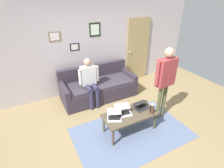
% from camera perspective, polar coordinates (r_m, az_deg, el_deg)
% --- Properties ---
extents(ground_plane, '(7.68, 7.68, 0.00)m').
position_cam_1_polar(ground_plane, '(4.08, 4.93, -14.54)').
color(ground_plane, '#967E54').
extents(area_rug, '(2.45, 1.56, 0.01)m').
position_cam_1_polar(area_rug, '(4.01, 6.40, -15.48)').
color(area_rug, slate).
rests_on(area_rug, ground_plane).
extents(back_wall, '(7.04, 0.11, 2.70)m').
position_cam_1_polar(back_wall, '(5.18, -7.72, 12.06)').
color(back_wall, '#C0B4BB').
rests_on(back_wall, ground_plane).
extents(interior_door, '(0.82, 0.09, 2.05)m').
position_cam_1_polar(interior_door, '(5.96, 8.29, 10.84)').
color(interior_door, tan).
rests_on(interior_door, ground_plane).
extents(couch, '(2.08, 0.88, 0.88)m').
position_cam_1_polar(couch, '(5.05, -4.55, -1.05)').
color(couch, '#362D38').
rests_on(couch, ground_plane).
extents(coffee_table, '(1.16, 0.55, 0.45)m').
position_cam_1_polar(coffee_table, '(3.81, 5.88, -10.24)').
color(coffee_table, brown).
rests_on(coffee_table, ground_plane).
extents(laptop_left, '(0.39, 0.41, 0.13)m').
position_cam_1_polar(laptop_left, '(3.77, 3.71, -8.80)').
color(laptop_left, silver).
rests_on(laptop_left, coffee_table).
extents(laptop_center, '(0.35, 0.30, 0.14)m').
position_cam_1_polar(laptop_center, '(3.97, 9.48, -7.07)').
color(laptop_center, '#28282D').
rests_on(laptop_center, coffee_table).
extents(laptop_right, '(0.40, 0.42, 0.13)m').
position_cam_1_polar(laptop_right, '(3.63, 0.76, -10.43)').
color(laptop_right, silver).
rests_on(laptop_right, coffee_table).
extents(french_press, '(0.10, 0.08, 0.26)m').
position_cam_1_polar(french_press, '(3.81, 13.00, -7.80)').
color(french_press, '#4C3323').
rests_on(french_press, coffee_table).
extents(person_standing, '(0.61, 0.22, 1.75)m').
position_cam_1_polar(person_standing, '(4.00, 17.08, 2.63)').
color(person_standing, brown).
rests_on(person_standing, ground_plane).
extents(person_seated, '(0.55, 0.51, 1.28)m').
position_cam_1_polar(person_seated, '(4.57, -7.32, 1.46)').
color(person_seated, '#302D48').
rests_on(person_seated, ground_plane).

